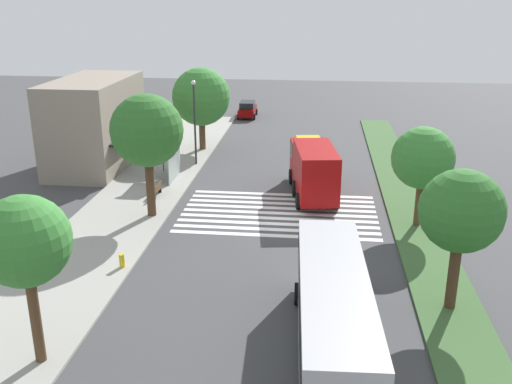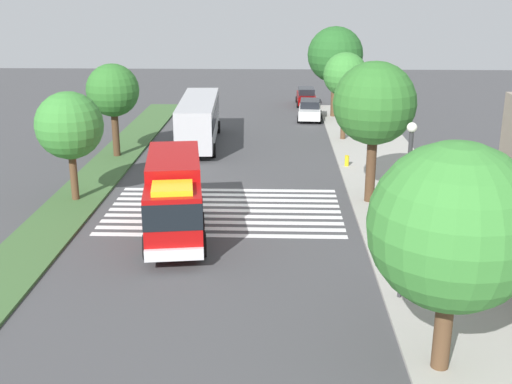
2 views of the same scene
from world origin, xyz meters
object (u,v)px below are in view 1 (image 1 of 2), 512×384
object	(u,v)px
fire_truck	(313,167)
transit_bus	(333,310)
fire_hydrant	(122,261)
bench_near_shelter	(156,190)
parked_car_east	(247,109)
bus_stop_shelter	(169,156)
sidewalk_tree_far_east	(201,97)
median_tree_west	(423,158)
sidewalk_tree_center	(147,131)
sidewalk_tree_west	(24,242)
street_lamp	(195,116)
median_tree_far_west	(461,212)

from	to	relation	value
fire_truck	transit_bus	bearing A→B (deg)	175.20
fire_hydrant	bench_near_shelter	bearing A→B (deg)	6.36
parked_car_east	fire_hydrant	size ratio (longest dim) A/B	6.35
fire_truck	bus_stop_shelter	size ratio (longest dim) A/B	2.45
transit_bus	bench_near_shelter	world-z (taller)	transit_bus
sidewalk_tree_far_east	median_tree_west	world-z (taller)	sidewalk_tree_far_east
parked_car_east	transit_bus	distance (m)	45.32
sidewalk_tree_center	fire_truck	bearing A→B (deg)	-61.66
parked_car_east	sidewalk_tree_west	bearing A→B (deg)	175.99
sidewalk_tree_far_east	median_tree_west	xyz separation A→B (m)	(-15.98, -16.28, -0.50)
transit_bus	bus_stop_shelter	world-z (taller)	transit_bus
bus_stop_shelter	bench_near_shelter	size ratio (longest dim) A/B	2.19
fire_hydrant	transit_bus	bearing A→B (deg)	-120.98
sidewalk_tree_far_east	fire_hydrant	xyz separation A→B (m)	(-23.39, -0.50, -4.29)
street_lamp	fire_hydrant	size ratio (longest dim) A/B	9.64
transit_bus	sidewalk_tree_center	bearing A→B (deg)	-143.52
parked_car_east	bus_stop_shelter	size ratio (longest dim) A/B	1.27
sidewalk_tree_center	fire_hydrant	world-z (taller)	sidewalk_tree_center
sidewalk_tree_west	fire_truck	bearing A→B (deg)	-25.83
bench_near_shelter	median_tree_far_west	distance (m)	21.71
street_lamp	fire_hydrant	distance (m)	19.04
street_lamp	fire_hydrant	bearing A→B (deg)	-179.69
bus_stop_shelter	fire_hydrant	xyz separation A→B (m)	(-14.71, -1.23, -1.40)
fire_truck	bench_near_shelter	bearing A→B (deg)	91.73
fire_hydrant	median_tree_far_west	bearing A→B (deg)	-97.94
sidewalk_tree_far_east	street_lamp	bearing A→B (deg)	-175.13
parked_car_east	bench_near_shelter	world-z (taller)	parked_car_east
sidewalk_tree_center	transit_bus	bearing A→B (deg)	-140.84
fire_truck	median_tree_far_west	distance (m)	16.27
bus_stop_shelter	median_tree_far_west	world-z (taller)	median_tree_far_west
parked_car_east	transit_bus	size ratio (longest dim) A/B	0.39
parked_car_east	transit_bus	world-z (taller)	transit_bus
bus_stop_shelter	street_lamp	distance (m)	4.69
fire_truck	bus_stop_shelter	distance (m)	10.86
fire_truck	transit_bus	size ratio (longest dim) A/B	0.76
bus_stop_shelter	sidewalk_tree_center	distance (m)	8.38
sidewalk_tree_center	parked_car_east	bearing A→B (deg)	-4.07
bus_stop_shelter	median_tree_west	distance (m)	18.66
bus_stop_shelter	bench_near_shelter	world-z (taller)	bus_stop_shelter
bench_near_shelter	median_tree_west	xyz separation A→B (m)	(-3.30, -16.97, 3.68)
parked_car_east	bench_near_shelter	bearing A→B (deg)	172.71
parked_car_east	median_tree_far_west	xyz separation A→B (m)	(-40.35, -14.07, 3.75)
parked_car_east	bench_near_shelter	distance (m)	27.60
sidewalk_tree_west	sidewalk_tree_far_east	size ratio (longest dim) A/B	0.92
sidewalk_tree_west	sidewalk_tree_center	size ratio (longest dim) A/B	0.87
sidewalk_tree_west	fire_hydrant	size ratio (longest dim) A/B	9.44
fire_truck	sidewalk_tree_west	xyz separation A→B (m)	(-20.47, 9.91, 2.99)
fire_truck	sidewalk_tree_west	distance (m)	22.94
bench_near_shelter	median_tree_west	size ratio (longest dim) A/B	0.27
fire_hydrant	median_tree_west	bearing A→B (deg)	-64.83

